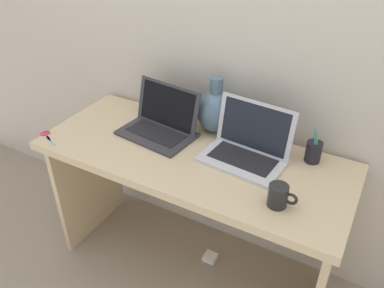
{
  "coord_description": "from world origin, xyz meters",
  "views": [
    {
      "loc": [
        0.7,
        -1.27,
        1.76
      ],
      "look_at": [
        0.0,
        0.0,
        0.81
      ],
      "focal_mm": 36.61,
      "sensor_mm": 36.0,
      "label": 1
    }
  ],
  "objects_px": {
    "laptop_right": "(248,144)",
    "power_brick": "(210,257)",
    "scissors": "(47,136)",
    "laptop_left": "(162,121)",
    "green_vase": "(216,110)",
    "pen_cup": "(313,152)",
    "coffee_mug": "(279,196)"
  },
  "relations": [
    {
      "from": "laptop_left",
      "to": "pen_cup",
      "type": "bearing_deg",
      "value": 8.82
    },
    {
      "from": "laptop_right",
      "to": "power_brick",
      "type": "distance_m",
      "value": 0.82
    },
    {
      "from": "pen_cup",
      "to": "scissors",
      "type": "xyz_separation_m",
      "value": [
        -1.17,
        -0.42,
        -0.05
      ]
    },
    {
      "from": "pen_cup",
      "to": "coffee_mug",
      "type": "bearing_deg",
      "value": -96.53
    },
    {
      "from": "laptop_right",
      "to": "coffee_mug",
      "type": "distance_m",
      "value": 0.33
    },
    {
      "from": "pen_cup",
      "to": "laptop_right",
      "type": "bearing_deg",
      "value": -158.09
    },
    {
      "from": "green_vase",
      "to": "power_brick",
      "type": "xyz_separation_m",
      "value": [
        0.07,
        -0.15,
        -0.85
      ]
    },
    {
      "from": "green_vase",
      "to": "pen_cup",
      "type": "xyz_separation_m",
      "value": [
        0.49,
        -0.03,
        -0.06
      ]
    },
    {
      "from": "laptop_left",
      "to": "scissors",
      "type": "xyz_separation_m",
      "value": [
        -0.46,
        -0.31,
        -0.06
      ]
    },
    {
      "from": "laptop_right",
      "to": "scissors",
      "type": "relative_size",
      "value": 2.63
    },
    {
      "from": "green_vase",
      "to": "pen_cup",
      "type": "distance_m",
      "value": 0.49
    },
    {
      "from": "green_vase",
      "to": "power_brick",
      "type": "relative_size",
      "value": 3.97
    },
    {
      "from": "coffee_mug",
      "to": "power_brick",
      "type": "relative_size",
      "value": 1.62
    },
    {
      "from": "scissors",
      "to": "power_brick",
      "type": "height_order",
      "value": "scissors"
    },
    {
      "from": "laptop_left",
      "to": "power_brick",
      "type": "height_order",
      "value": "laptop_left"
    },
    {
      "from": "green_vase",
      "to": "pen_cup",
      "type": "relative_size",
      "value": 1.63
    },
    {
      "from": "scissors",
      "to": "pen_cup",
      "type": "bearing_deg",
      "value": 19.59
    },
    {
      "from": "green_vase",
      "to": "pen_cup",
      "type": "height_order",
      "value": "green_vase"
    },
    {
      "from": "laptop_left",
      "to": "green_vase",
      "type": "height_order",
      "value": "green_vase"
    },
    {
      "from": "green_vase",
      "to": "power_brick",
      "type": "distance_m",
      "value": 0.87
    },
    {
      "from": "scissors",
      "to": "laptop_left",
      "type": "bearing_deg",
      "value": 33.5
    },
    {
      "from": "laptop_right",
      "to": "scissors",
      "type": "height_order",
      "value": "laptop_right"
    },
    {
      "from": "pen_cup",
      "to": "power_brick",
      "type": "distance_m",
      "value": 0.9
    },
    {
      "from": "scissors",
      "to": "power_brick",
      "type": "xyz_separation_m",
      "value": [
        0.75,
        0.3,
        -0.75
      ]
    },
    {
      "from": "laptop_left",
      "to": "pen_cup",
      "type": "relative_size",
      "value": 2.23
    },
    {
      "from": "pen_cup",
      "to": "scissors",
      "type": "relative_size",
      "value": 1.19
    },
    {
      "from": "laptop_right",
      "to": "pen_cup",
      "type": "xyz_separation_m",
      "value": [
        0.26,
        0.1,
        -0.01
      ]
    },
    {
      "from": "laptop_right",
      "to": "green_vase",
      "type": "xyz_separation_m",
      "value": [
        -0.23,
        0.14,
        0.05
      ]
    },
    {
      "from": "laptop_right",
      "to": "scissors",
      "type": "xyz_separation_m",
      "value": [
        -0.91,
        -0.31,
        -0.06
      ]
    },
    {
      "from": "pen_cup",
      "to": "green_vase",
      "type": "bearing_deg",
      "value": 176.37
    },
    {
      "from": "green_vase",
      "to": "scissors",
      "type": "relative_size",
      "value": 1.95
    },
    {
      "from": "laptop_right",
      "to": "power_brick",
      "type": "bearing_deg",
      "value": -175.82
    }
  ]
}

